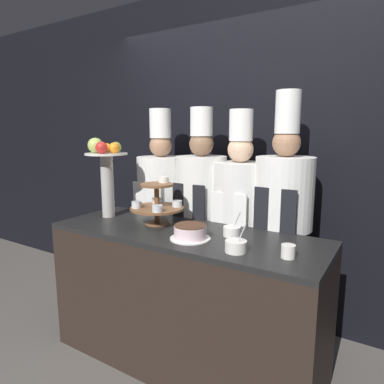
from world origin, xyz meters
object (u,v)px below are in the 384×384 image
(fruit_pedestal, at_px, (106,166))
(chef_center_right, at_px, (239,218))
(serving_bowl_far, at_px, (232,231))
(tiered_stand, at_px, (157,203))
(cup_white, at_px, (288,251))
(cake_round, at_px, (190,232))
(chef_left, at_px, (161,206))
(serving_bowl_near, at_px, (236,246))
(chef_right, at_px, (283,218))
(chef_center_left, at_px, (201,210))

(fruit_pedestal, distance_m, chef_center_right, 1.08)
(serving_bowl_far, bearing_deg, chef_center_right, 108.75)
(tiered_stand, relative_size, cup_white, 5.10)
(fruit_pedestal, height_order, cake_round, fruit_pedestal)
(cup_white, xyz_separation_m, chef_left, (-1.29, 0.62, -0.02))
(serving_bowl_near, bearing_deg, cup_white, 12.82)
(cake_round, relative_size, chef_center_right, 0.14)
(cake_round, xyz_separation_m, chef_left, (-0.69, 0.62, -0.03))
(chef_center_right, distance_m, chef_right, 0.34)
(chef_center_left, bearing_deg, cup_white, -34.90)
(tiered_stand, distance_m, chef_center_left, 0.48)
(cake_round, relative_size, chef_right, 0.13)
(fruit_pedestal, distance_m, serving_bowl_far, 1.10)
(cake_round, bearing_deg, tiered_stand, 156.03)
(fruit_pedestal, relative_size, chef_center_left, 0.34)
(serving_bowl_far, distance_m, chef_center_right, 0.46)
(chef_right, bearing_deg, chef_left, -180.00)
(chef_center_right, bearing_deg, tiered_stand, -133.25)
(fruit_pedestal, relative_size, cake_round, 2.42)
(fruit_pedestal, height_order, serving_bowl_far, fruit_pedestal)
(tiered_stand, xyz_separation_m, chef_center_left, (0.09, 0.45, -0.13))
(fruit_pedestal, height_order, chef_center_left, chef_center_left)
(chef_left, xyz_separation_m, chef_right, (1.07, 0.00, 0.03))
(fruit_pedestal, relative_size, serving_bowl_far, 3.71)
(chef_center_left, xyz_separation_m, chef_center_right, (0.33, -0.00, -0.02))
(chef_center_right, bearing_deg, cake_round, -94.10)
(cup_white, xyz_separation_m, chef_center_left, (-0.89, 0.62, -0.01))
(cake_round, height_order, serving_bowl_far, serving_bowl_far)
(serving_bowl_near, height_order, serving_bowl_far, serving_bowl_near)
(serving_bowl_near, height_order, chef_center_right, chef_center_right)
(fruit_pedestal, bearing_deg, chef_right, 21.45)
(chef_left, bearing_deg, fruit_pedestal, -108.04)
(cake_round, bearing_deg, chef_center_left, 114.82)
(serving_bowl_far, bearing_deg, cake_round, -134.99)
(tiered_stand, bearing_deg, chef_center_left, 78.34)
(chef_right, bearing_deg, fruit_pedestal, -158.55)
(fruit_pedestal, bearing_deg, cup_white, -5.53)
(fruit_pedestal, relative_size, chef_left, 0.34)
(chef_right, bearing_deg, chef_center_left, -180.00)
(cup_white, relative_size, chef_right, 0.04)
(fruit_pedestal, xyz_separation_m, chef_center_right, (0.89, 0.48, -0.39))
(chef_left, relative_size, chef_right, 0.95)
(serving_bowl_far, bearing_deg, cup_white, -24.76)
(chef_center_right, height_order, chef_right, chef_right)
(cup_white, height_order, chef_center_right, chef_center_right)
(fruit_pedestal, xyz_separation_m, chef_right, (1.22, 0.48, -0.35))
(chef_right, bearing_deg, serving_bowl_near, -94.06)
(fruit_pedestal, distance_m, cup_white, 1.50)
(cup_white, bearing_deg, cake_round, -179.86)
(chef_center_right, bearing_deg, cup_white, -48.08)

